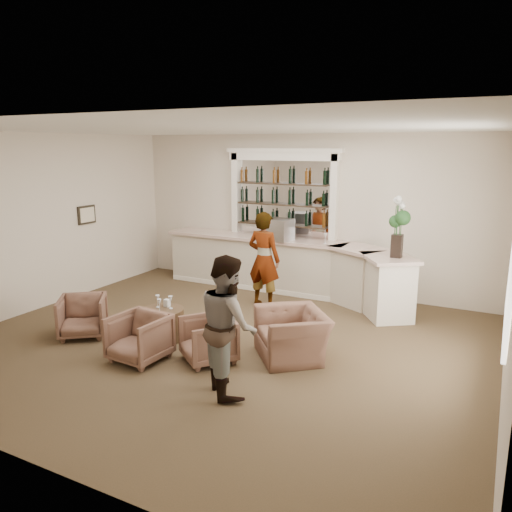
% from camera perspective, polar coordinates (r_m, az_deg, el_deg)
% --- Properties ---
extents(ground, '(8.00, 8.00, 0.00)m').
position_cam_1_polar(ground, '(8.05, -3.94, -9.84)').
color(ground, brown).
rests_on(ground, ground).
extents(room_shell, '(8.04, 7.02, 3.32)m').
position_cam_1_polar(room_shell, '(8.02, -0.55, 7.37)').
color(room_shell, beige).
rests_on(room_shell, ground).
extents(bar_counter, '(5.72, 1.80, 1.14)m').
position_cam_1_polar(bar_counter, '(10.49, 3.70, -1.21)').
color(bar_counter, white).
rests_on(bar_counter, ground).
extents(back_bar_alcove, '(2.64, 0.25, 3.00)m').
position_cam_1_polar(back_bar_alcove, '(10.76, 3.04, 7.02)').
color(back_bar_alcove, white).
rests_on(back_bar_alcove, ground).
extents(cocktail_table, '(0.68, 0.68, 0.50)m').
position_cam_1_polar(cocktail_table, '(8.24, -10.54, -7.64)').
color(cocktail_table, '#4B3520').
rests_on(cocktail_table, ground).
extents(sommelier, '(0.71, 0.50, 1.85)m').
position_cam_1_polar(sommelier, '(9.55, 0.91, -0.40)').
color(sommelier, gray).
rests_on(sommelier, ground).
extents(guest, '(1.08, 1.08, 1.77)m').
position_cam_1_polar(guest, '(6.26, -3.21, -7.85)').
color(guest, gray).
rests_on(guest, ground).
extents(armchair_left, '(1.02, 1.02, 0.67)m').
position_cam_1_polar(armchair_left, '(8.67, -19.19, -6.53)').
color(armchair_left, brown).
rests_on(armchair_left, ground).
extents(armchair_center, '(0.79, 0.81, 0.69)m').
position_cam_1_polar(armchair_center, '(7.49, -13.21, -9.08)').
color(armchair_center, brown).
rests_on(armchair_center, ground).
extents(armchair_right, '(0.99, 0.99, 0.65)m').
position_cam_1_polar(armchair_right, '(7.31, -5.49, -9.51)').
color(armchair_right, brown).
rests_on(armchair_right, ground).
extents(armchair_far, '(1.39, 1.41, 0.69)m').
position_cam_1_polar(armchair_far, '(7.43, 4.13, -8.95)').
color(armchair_far, brown).
rests_on(armchair_far, ground).
extents(espresso_machine, '(0.57, 0.50, 0.45)m').
position_cam_1_polar(espresso_machine, '(10.33, 2.67, 3.05)').
color(espresso_machine, '#B3B3B8').
rests_on(espresso_machine, bar_counter).
extents(flower_vase, '(0.28, 0.28, 1.07)m').
position_cam_1_polar(flower_vase, '(8.99, 15.95, 3.62)').
color(flower_vase, black).
rests_on(flower_vase, bar_counter).
extents(wine_glass_bar_left, '(0.07, 0.07, 0.21)m').
position_cam_1_polar(wine_glass_bar_left, '(10.53, 2.12, 2.59)').
color(wine_glass_bar_left, white).
rests_on(wine_glass_bar_left, bar_counter).
extents(wine_glass_bar_right, '(0.07, 0.07, 0.21)m').
position_cam_1_polar(wine_glass_bar_right, '(10.05, 7.92, 2.00)').
color(wine_glass_bar_right, white).
rests_on(wine_glass_bar_right, bar_counter).
extents(wine_glass_tbl_a, '(0.07, 0.07, 0.21)m').
position_cam_1_polar(wine_glass_tbl_a, '(8.22, -11.18, -5.10)').
color(wine_glass_tbl_a, white).
rests_on(wine_glass_tbl_a, cocktail_table).
extents(wine_glass_tbl_b, '(0.07, 0.07, 0.21)m').
position_cam_1_polar(wine_glass_tbl_b, '(8.13, -9.74, -5.25)').
color(wine_glass_tbl_b, white).
rests_on(wine_glass_tbl_b, cocktail_table).
extents(wine_glass_tbl_c, '(0.07, 0.07, 0.21)m').
position_cam_1_polar(wine_glass_tbl_c, '(8.00, -10.98, -5.57)').
color(wine_glass_tbl_c, white).
rests_on(wine_glass_tbl_c, cocktail_table).
extents(napkin_holder, '(0.08, 0.08, 0.12)m').
position_cam_1_polar(napkin_holder, '(8.25, -10.15, -5.31)').
color(napkin_holder, silver).
rests_on(napkin_holder, cocktail_table).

